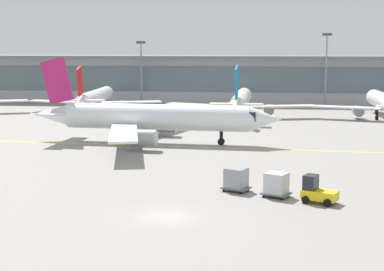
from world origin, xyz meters
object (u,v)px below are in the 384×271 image
gate_airplane_1 (95,98)px  apron_light_mast_1 (141,69)px  gate_airplane_2 (241,101)px  apron_light_mast_2 (326,67)px  cargo_dolly_lead (276,184)px  taxiing_regional_jet (154,118)px  baggage_tug (317,191)px  cargo_dolly_trailing (236,179)px

gate_airplane_1 → apron_light_mast_1: bearing=-21.6°
gate_airplane_2 → apron_light_mast_2: 24.43m
cargo_dolly_lead → apron_light_mast_2: 70.99m
taxiing_regional_jet → baggage_tug: 31.01m
taxiing_regional_jet → apron_light_mast_1: (-10.95, 46.65, 3.83)m
cargo_dolly_trailing → apron_light_mast_1: (-21.87, 69.49, 5.88)m
taxiing_regional_jet → apron_light_mast_2: bearing=64.7°
gate_airplane_1 → taxiing_regional_jet: (16.21, -31.57, 0.55)m
gate_airplane_2 → baggage_tug: bearing=-170.2°
gate_airplane_2 → baggage_tug: gate_airplane_2 is taller
baggage_tug → gate_airplane_1: bearing=145.0°
cargo_dolly_lead → apron_light_mast_2: size_ratio=0.18×
cargo_dolly_lead → cargo_dolly_trailing: same height
taxiing_regional_jet → apron_light_mast_1: size_ratio=2.50×
gate_airplane_2 → apron_light_mast_2: size_ratio=1.92×
gate_airplane_1 → cargo_dolly_trailing: (27.14, -54.41, -1.50)m
cargo_dolly_trailing → apron_light_mast_1: size_ratio=0.21×
cargo_dolly_trailing → apron_light_mast_1: bearing=132.3°
cargo_dolly_lead → apron_light_mast_1: (-25.10, 70.98, 5.88)m
gate_airplane_1 → baggage_tug: 66.34m
apron_light_mast_1 → apron_light_mast_2: 36.15m
apron_light_mast_2 → apron_light_mast_1: bearing=178.2°
apron_light_mast_2 → baggage_tug: bearing=-96.4°
taxiing_regional_jet → cargo_dolly_lead: bearing=-56.2°
baggage_tug → cargo_dolly_lead: 3.33m
cargo_dolly_lead → baggage_tug: bearing=-0.0°
taxiing_regional_jet → cargo_dolly_trailing: (10.92, -22.84, -2.05)m
gate_airplane_2 → cargo_dolly_lead: gate_airplane_2 is taller
cargo_dolly_trailing → apron_light_mast_2: bearing=103.0°
apron_light_mast_1 → taxiing_regional_jet: bearing=-76.8°
taxiing_regional_jet → apron_light_mast_2: apron_light_mast_2 is taller
baggage_tug → cargo_dolly_trailing: 6.88m
gate_airplane_1 → apron_light_mast_1: size_ratio=2.05×
gate_airplane_1 → apron_light_mast_1: apron_light_mast_1 is taller
gate_airplane_2 → baggage_tug: (7.57, -53.08, -1.78)m
cargo_dolly_lead → cargo_dolly_trailing: size_ratio=1.00×
gate_airplane_1 → baggage_tug: gate_airplane_1 is taller
gate_airplane_1 → cargo_dolly_lead: 63.64m
gate_airplane_1 → cargo_dolly_lead: size_ratio=9.96×
cargo_dolly_lead → taxiing_regional_jet: bearing=145.0°
gate_airplane_2 → apron_light_mast_2: apron_light_mast_2 is taller
gate_airplane_2 → cargo_dolly_trailing: size_ratio=10.44×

